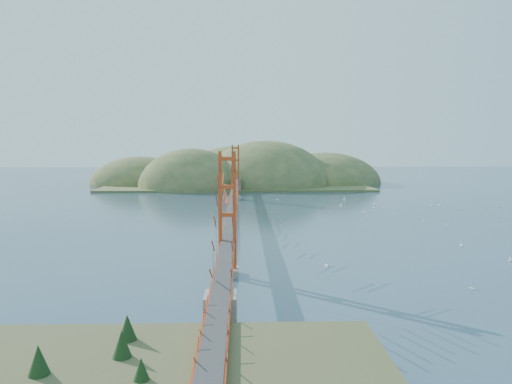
{
  "coord_description": "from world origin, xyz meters",
  "views": [
    {
      "loc": [
        1.34,
        -75.86,
        12.75
      ],
      "look_at": [
        3.52,
        0.0,
        4.77
      ],
      "focal_mm": 35.0,
      "sensor_mm": 36.0,
      "label": 1
    }
  ],
  "objects_px": {
    "fort": "(226,347)",
    "sailboat_0": "(462,245)",
    "sailboat_1": "(446,224)",
    "bridge": "(233,177)"
  },
  "relations": [
    {
      "from": "bridge",
      "to": "sailboat_0",
      "type": "distance_m",
      "value": 33.68
    },
    {
      "from": "bridge",
      "to": "sailboat_1",
      "type": "relative_size",
      "value": 139.57
    },
    {
      "from": "sailboat_0",
      "to": "sailboat_1",
      "type": "distance_m",
      "value": 15.38
    },
    {
      "from": "fort",
      "to": "sailboat_0",
      "type": "bearing_deg",
      "value": 47.84
    },
    {
      "from": "sailboat_0",
      "to": "fort",
      "type": "bearing_deg",
      "value": -132.16
    },
    {
      "from": "bridge",
      "to": "sailboat_1",
      "type": "height_order",
      "value": "bridge"
    },
    {
      "from": "bridge",
      "to": "fort",
      "type": "xyz_separation_m",
      "value": [
        0.4,
        -47.98,
        -6.34
      ]
    },
    {
      "from": "sailboat_1",
      "to": "bridge",
      "type": "bearing_deg",
      "value": 174.79
    },
    {
      "from": "sailboat_1",
      "to": "sailboat_0",
      "type": "bearing_deg",
      "value": -106.15
    },
    {
      "from": "sailboat_0",
      "to": "sailboat_1",
      "type": "xyz_separation_m",
      "value": [
        4.28,
        14.77,
        -0.01
      ]
    }
  ]
}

